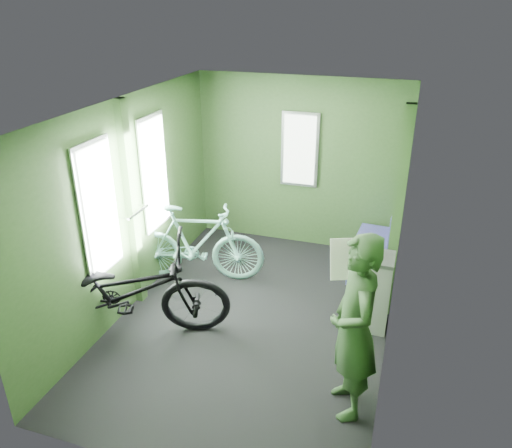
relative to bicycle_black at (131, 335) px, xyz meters
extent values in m
plane|color=black|center=(1.12, 0.65, 0.00)|extent=(4.00, 4.00, 0.00)
cube|color=silver|center=(1.12, 0.65, 2.30)|extent=(2.80, 4.00, 0.02)
cube|color=#325226|center=(1.12, 2.65, 1.15)|extent=(2.80, 0.02, 2.30)
cube|color=#325226|center=(1.12, -1.35, 1.15)|extent=(2.80, 0.02, 2.30)
cube|color=#325226|center=(-0.28, 0.65, 1.15)|extent=(0.02, 4.00, 2.30)
cube|color=#325226|center=(2.52, 0.65, 1.15)|extent=(0.02, 4.00, 2.30)
cube|color=#325226|center=(-0.24, 0.65, 1.15)|extent=(0.08, 0.12, 2.30)
cube|color=silver|center=(-0.23, 0.10, 1.35)|extent=(0.02, 0.56, 1.34)
cube|color=silver|center=(-0.23, 1.20, 1.35)|extent=(0.02, 0.56, 1.34)
cube|color=white|center=(-0.22, 0.10, 1.88)|extent=(0.00, 0.12, 0.12)
cube|color=white|center=(-0.22, 1.20, 1.88)|extent=(0.00, 0.12, 0.12)
cylinder|color=silver|center=(-0.17, 0.65, 1.10)|extent=(0.03, 0.40, 0.03)
cube|color=#325226|center=(2.47, 1.25, 1.15)|extent=(0.10, 0.10, 2.30)
cube|color=white|center=(2.50, 1.55, 1.85)|extent=(0.02, 0.40, 0.50)
cube|color=silver|center=(1.12, 2.60, 1.35)|extent=(0.50, 0.02, 1.00)
imported|color=black|center=(0.00, 0.00, 0.00)|extent=(2.26, 1.56, 1.22)
imported|color=#80CBBE|center=(0.20, 1.25, 0.00)|extent=(1.71, 0.86, 1.00)
imported|color=#314F2B|center=(2.27, -0.29, 0.81)|extent=(0.58, 0.70, 1.63)
cube|color=silver|center=(2.16, -0.02, 1.27)|extent=(0.33, 0.23, 0.33)
cube|color=gray|center=(2.38, 0.94, 0.42)|extent=(0.25, 0.34, 0.83)
cube|color=navy|center=(2.24, 2.10, 0.22)|extent=(0.55, 0.92, 0.45)
cube|color=navy|center=(2.46, 2.10, 0.69)|extent=(0.12, 0.89, 0.50)
camera|label=1|loc=(2.52, -3.60, 3.22)|focal=35.00mm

